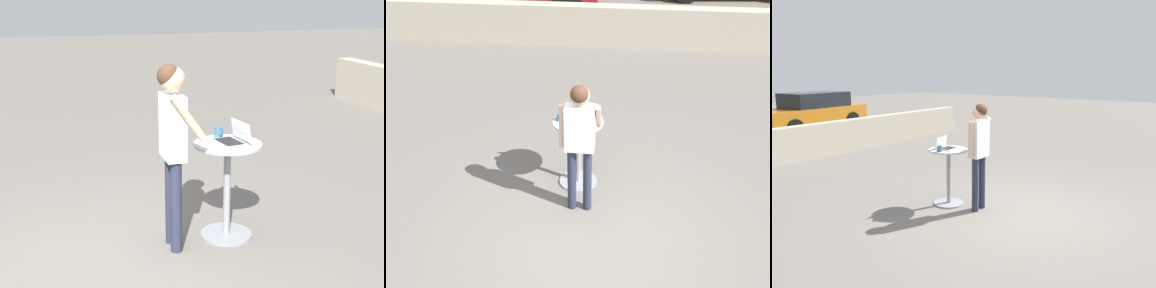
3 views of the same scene
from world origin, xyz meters
The scene contains 6 objects.
ground_plane centered at (0.00, 0.00, 0.00)m, with size 50.00×50.00×0.00m, color slate.
pavement_kerb centered at (0.00, 6.39, 0.45)m, with size 12.79×0.35×0.89m.
cafe_table centered at (-0.32, 1.20, 0.58)m, with size 0.67×0.67×0.98m.
laptop centered at (-0.33, 1.25, 1.02)m, with size 0.37×0.32×0.21m.
coffee_mug centered at (-0.56, 1.19, 1.03)m, with size 0.12×0.09×0.10m.
standing_person centered at (-0.25, 0.62, 1.14)m, with size 0.50×0.39×1.78m.
Camera 2 is at (0.29, -4.86, 4.43)m, focal length 50.00 mm.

